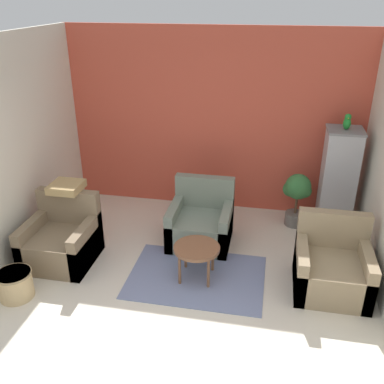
{
  "coord_description": "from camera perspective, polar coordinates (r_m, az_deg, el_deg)",
  "views": [
    {
      "loc": [
        0.91,
        -3.02,
        3.22
      ],
      "look_at": [
        0.0,
        1.63,
        0.98
      ],
      "focal_mm": 40.0,
      "sensor_mm": 36.0,
      "label": 1
    }
  ],
  "objects": [
    {
      "name": "potted_plant",
      "position": [
        6.47,
        13.84,
        -0.17
      ],
      "size": [
        0.41,
        0.38,
        0.82
      ],
      "color": "#66605B",
      "rests_on": "ground_plane"
    },
    {
      "name": "armchair_left",
      "position": [
        5.82,
        -16.95,
        -6.29
      ],
      "size": [
        0.84,
        0.83,
        0.86
      ],
      "color": "#7A664C",
      "rests_on": "ground_plane"
    },
    {
      "name": "ground_plane",
      "position": [
        4.51,
        -4.27,
        -20.36
      ],
      "size": [
        20.0,
        20.0,
        0.0
      ],
      "primitive_type": "plane",
      "color": "beige",
      "rests_on": "ground"
    },
    {
      "name": "wall_back_accent",
      "position": [
        6.64,
        2.8,
        9.32
      ],
      "size": [
        4.6,
        0.06,
        2.79
      ],
      "color": "#C64C38",
      "rests_on": "ground_plane"
    },
    {
      "name": "wall_left",
      "position": [
        5.93,
        -22.19,
        5.47
      ],
      "size": [
        0.06,
        3.27,
        2.79
      ],
      "color": "beige",
      "rests_on": "ground_plane"
    },
    {
      "name": "wicker_basket",
      "position": [
        5.4,
        -22.5,
        -11.26
      ],
      "size": [
        0.4,
        0.4,
        0.33
      ],
      "color": "tan",
      "rests_on": "ground_plane"
    },
    {
      "name": "throw_pillow",
      "position": [
        5.77,
        -16.41,
        0.66
      ],
      "size": [
        0.39,
        0.39,
        0.1
      ],
      "color": "tan",
      "rests_on": "armchair_left"
    },
    {
      "name": "coffee_table",
      "position": [
        5.18,
        0.63,
        -7.8
      ],
      "size": [
        0.56,
        0.56,
        0.44
      ],
      "color": "brown",
      "rests_on": "ground_plane"
    },
    {
      "name": "birdcage",
      "position": [
        6.41,
        18.84,
        1.29
      ],
      "size": [
        0.51,
        0.51,
        1.53
      ],
      "color": "slate",
      "rests_on": "ground_plane"
    },
    {
      "name": "armchair_middle",
      "position": [
        5.97,
        1.19,
        -4.24
      ],
      "size": [
        0.84,
        0.83,
        0.86
      ],
      "color": "slate",
      "rests_on": "ground_plane"
    },
    {
      "name": "area_rug",
      "position": [
        5.4,
        0.61,
        -11.23
      ],
      "size": [
        1.66,
        1.18,
        0.01
      ],
      "color": "slate",
      "rests_on": "ground_plane"
    },
    {
      "name": "parrot",
      "position": [
        6.13,
        19.98,
        8.77
      ],
      "size": [
        0.1,
        0.18,
        0.22
      ],
      "color": "#1E842D",
      "rests_on": "birdcage"
    },
    {
      "name": "armchair_right",
      "position": [
        5.33,
        18.12,
        -9.65
      ],
      "size": [
        0.84,
        0.83,
        0.86
      ],
      "color": "#8E7A5B",
      "rests_on": "ground_plane"
    }
  ]
}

